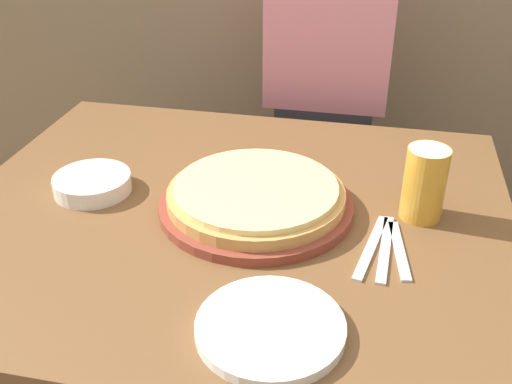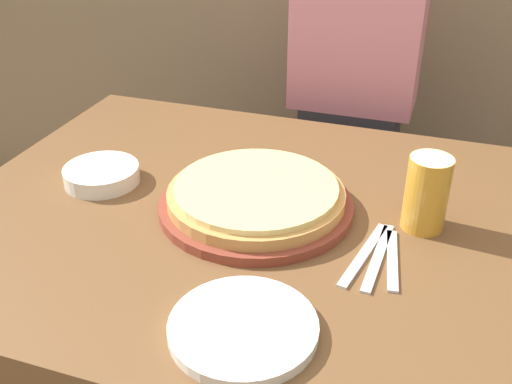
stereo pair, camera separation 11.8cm
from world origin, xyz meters
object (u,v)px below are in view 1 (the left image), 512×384
(beer_glass, at_px, (425,181))
(spoon, at_px, (399,250))
(fork, at_px, (371,247))
(dinner_knife, at_px, (385,248))
(pizza_on_board, at_px, (256,198))
(dinner_plate, at_px, (270,328))
(diner_person, at_px, (325,123))
(side_bowl, at_px, (92,183))

(beer_glass, relative_size, spoon, 0.81)
(fork, height_order, spoon, same)
(beer_glass, height_order, dinner_knife, beer_glass)
(fork, bearing_deg, pizza_on_board, 159.61)
(dinner_plate, xyz_separation_m, diner_person, (-0.03, 1.01, -0.10))
(beer_glass, relative_size, dinner_knife, 0.69)
(dinner_knife, bearing_deg, beer_glass, 63.95)
(side_bowl, relative_size, spoon, 0.90)
(beer_glass, relative_size, diner_person, 0.11)
(pizza_on_board, distance_m, beer_glass, 0.33)
(dinner_plate, bearing_deg, dinner_knife, 57.10)
(pizza_on_board, xyz_separation_m, diner_person, (0.07, 0.68, -0.12))
(beer_glass, xyz_separation_m, side_bowl, (-0.67, -0.04, -0.06))
(beer_glass, bearing_deg, fork, -124.32)
(fork, bearing_deg, dinner_plate, -118.70)
(side_bowl, distance_m, diner_person, 0.80)
(dinner_knife, height_order, diner_person, diner_person)
(dinner_plate, distance_m, side_bowl, 0.56)
(dinner_knife, bearing_deg, pizza_on_board, 161.45)
(fork, bearing_deg, side_bowl, 171.54)
(spoon, bearing_deg, diner_person, 105.62)
(beer_glass, xyz_separation_m, fork, (-0.09, -0.13, -0.08))
(beer_glass, bearing_deg, spoon, -106.44)
(fork, distance_m, dinner_knife, 0.03)
(pizza_on_board, bearing_deg, beer_glass, 7.66)
(spoon, distance_m, diner_person, 0.80)
(dinner_plate, xyz_separation_m, fork, (0.14, 0.25, -0.01))
(beer_glass, xyz_separation_m, dinner_knife, (-0.06, -0.13, -0.08))
(dinner_plate, relative_size, spoon, 1.26)
(fork, xyz_separation_m, diner_person, (-0.16, 0.76, -0.10))
(pizza_on_board, distance_m, side_bowl, 0.35)
(fork, bearing_deg, beer_glass, 55.68)
(beer_glass, distance_m, dinner_knife, 0.16)
(pizza_on_board, relative_size, dinner_plate, 1.71)
(dinner_plate, relative_size, dinner_knife, 1.07)
(fork, distance_m, diner_person, 0.79)
(side_bowl, distance_m, spoon, 0.64)
(side_bowl, height_order, dinner_knife, side_bowl)
(pizza_on_board, distance_m, diner_person, 0.69)
(beer_glass, bearing_deg, dinner_plate, -120.68)
(side_bowl, relative_size, fork, 0.77)
(spoon, bearing_deg, pizza_on_board, 163.00)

